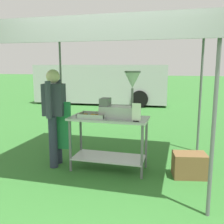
{
  "coord_description": "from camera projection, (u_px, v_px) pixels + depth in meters",
  "views": [
    {
      "loc": [
        0.84,
        -2.76,
        1.68
      ],
      "look_at": [
        -0.25,
        1.34,
        0.92
      ],
      "focal_mm": 41.94,
      "sensor_mm": 36.0,
      "label": 1
    }
  ],
  "objects": [
    {
      "name": "donut_cart",
      "position": [
        109.0,
        133.0,
        4.17
      ],
      "size": [
        1.24,
        0.56,
        0.87
      ],
      "color": "#B7B7BC",
      "rests_on": "ground"
    },
    {
      "name": "van_silver",
      "position": [
        103.0,
        83.0,
        11.63
      ],
      "size": [
        5.77,
        2.37,
        1.69
      ],
      "color": "#BCBCC1",
      "rests_on": "ground"
    },
    {
      "name": "donut_tray",
      "position": [
        93.0,
        116.0,
        4.11
      ],
      "size": [
        0.44,
        0.32,
        0.07
      ],
      "color": "#B7B7BC",
      "rests_on": "donut_cart"
    },
    {
      "name": "stall_canopy",
      "position": [
        110.0,
        34.0,
        3.99
      ],
      "size": [
        3.08,
        2.51,
        2.22
      ],
      "color": "slate",
      "rests_on": "ground"
    },
    {
      "name": "vendor",
      "position": [
        55.0,
        113.0,
        4.31
      ],
      "size": [
        0.46,
        0.54,
        1.61
      ],
      "color": "#2D3347",
      "rests_on": "ground"
    },
    {
      "name": "menu_sign",
      "position": [
        136.0,
        114.0,
        3.79
      ],
      "size": [
        0.13,
        0.05,
        0.27
      ],
      "color": "black",
      "rests_on": "donut_cart"
    },
    {
      "name": "supply_crate",
      "position": [
        189.0,
        165.0,
        3.96
      ],
      "size": [
        0.55,
        0.42,
        0.37
      ],
      "color": "brown",
      "rests_on": "ground"
    },
    {
      "name": "ground_plane",
      "position": [
        155.0,
        115.0,
        8.84
      ],
      "size": [
        70.0,
        70.0,
        0.0
      ],
      "primitive_type": "plane",
      "color": "#33702D"
    },
    {
      "name": "donut_fryer",
      "position": [
        121.0,
        101.0,
        4.04
      ],
      "size": [
        0.62,
        0.28,
        0.72
      ],
      "color": "#B7B7BC",
      "rests_on": "donut_cart"
    }
  ]
}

